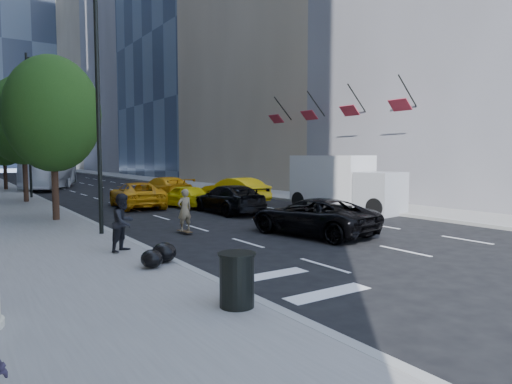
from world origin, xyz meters
TOP-DOWN VIEW (x-y plane):
  - ground at (0.00, 0.00)m, footprint 160.00×160.00m
  - sidewalk_right at (10.00, 30.00)m, footprint 4.00×120.00m
  - tower_right_mid at (22.00, 74.00)m, footprint 20.00×24.00m
  - tower_right_far at (22.00, 98.00)m, footprint 20.00×24.00m
  - lamp_near at (-6.32, 4.00)m, footprint 2.13×0.22m
  - lamp_far at (-6.32, 22.00)m, footprint 2.13×0.22m
  - tree_near at (-7.20, 9.00)m, footprint 4.20×4.20m
  - tree_mid at (-7.20, 19.00)m, footprint 4.50×4.50m
  - tree_far at (-7.20, 32.00)m, footprint 3.90×3.90m
  - traffic_signal at (-6.40, 40.00)m, footprint 2.48×0.53m
  - facade_flags at (10.64, 10.00)m, footprint 1.85×13.30m
  - skateboarder at (-3.53, 3.00)m, footprint 0.64×0.45m
  - black_sedan_lincoln at (0.50, -0.01)m, footprint 3.39×5.60m
  - black_sedan_mercedes at (1.20, 7.68)m, footprint 2.14×5.23m
  - taxi_a at (0.38, 11.50)m, footprint 2.44×4.25m
  - taxi_b at (4.20, 11.96)m, footprint 2.78×5.28m
  - taxi_c at (-2.00, 13.00)m, footprint 3.15×5.70m
  - taxi_d at (1.20, 16.62)m, footprint 2.62×5.69m
  - city_bus at (-3.55, 32.15)m, footprint 6.50×10.68m
  - box_truck at (7.16, 5.06)m, footprint 3.16×6.73m
  - pedestrian_a at (-6.80, 0.36)m, footprint 1.10×1.06m
  - trash_can at (-6.60, -6.00)m, footprint 0.68×0.68m
  - garbage_bags at (-6.55, -1.89)m, footprint 1.13×1.09m

SIDE VIEW (x-z plane):
  - ground at x=0.00m, z-range 0.00..0.00m
  - sidewalk_right at x=10.00m, z-range 0.00..0.15m
  - garbage_bags at x=-6.55m, z-range 0.14..0.69m
  - trash_can at x=-6.60m, z-range 0.15..1.17m
  - taxi_a at x=0.38m, z-range 0.00..1.36m
  - black_sedan_lincoln at x=0.50m, z-range 0.00..1.45m
  - taxi_c at x=-2.00m, z-range 0.00..1.51m
  - black_sedan_mercedes at x=1.20m, z-range 0.00..1.52m
  - taxi_d at x=1.20m, z-range 0.00..1.61m
  - taxi_b at x=4.20m, z-range 0.00..1.65m
  - skateboarder at x=-3.53m, z-range 0.00..1.66m
  - pedestrian_a at x=-6.80m, z-range 0.15..1.94m
  - city_bus at x=-3.55m, z-range 0.00..2.95m
  - box_truck at x=7.16m, z-range 0.03..3.13m
  - traffic_signal at x=-6.40m, z-range 1.63..6.83m
  - tree_far at x=-7.20m, z-range 1.16..8.09m
  - tree_near at x=-7.20m, z-range 1.24..8.70m
  - tree_mid at x=-7.20m, z-range 1.32..9.31m
  - lamp_near at x=-6.32m, z-range 0.81..10.81m
  - lamp_far at x=-6.32m, z-range 0.81..10.81m
  - facade_flags at x=10.64m, z-range 5.16..7.21m
  - tower_right_far at x=22.00m, z-range 0.00..50.00m
  - tower_right_mid at x=22.00m, z-range 0.00..65.00m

